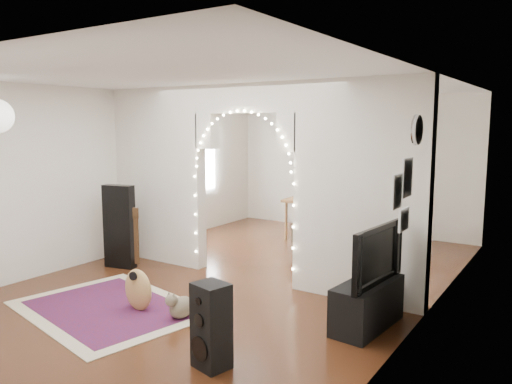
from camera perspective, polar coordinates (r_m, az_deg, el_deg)
The scene contains 23 objects.
floor at distance 7.19m, azimuth -1.09°, elevation -9.66°, with size 7.50×7.50×0.00m, color black.
ceiling at distance 6.88m, azimuth -1.15°, elevation 12.32°, with size 5.00×7.50×0.02m, color white.
wall_back at distance 10.21m, azimuth 10.84°, elevation 3.15°, with size 5.00×0.02×2.70m, color silver.
wall_left at distance 8.56m, azimuth -15.10°, elevation 2.13°, with size 0.02×7.50×2.70m, color silver.
wall_right at distance 5.88m, azimuth 19.43°, elevation -0.55°, with size 0.02×7.50×2.70m, color silver.
divider_wall at distance 6.90m, azimuth -1.12°, elevation 1.70°, with size 5.00×0.20×2.70m.
fairy_lights at distance 6.78m, azimuth -1.75°, elevation 2.65°, with size 1.64×0.04×1.60m, color #FFEABF, non-canonical shape.
window at distance 9.81m, azimuth -7.14°, elevation 3.92°, with size 0.04×1.20×1.40m, color white.
wall_clock at distance 5.25m, azimuth 18.01°, elevation 6.77°, with size 0.31×0.31×0.03m, color white.
picture_frames at distance 4.91m, azimuth 16.48°, elevation -0.25°, with size 0.02×0.50×0.70m, color white, non-canonical shape.
ceiling_fan at distance 8.59m, azimuth 6.50°, elevation 9.38°, with size 1.10×1.10×0.30m, color #AB9039, non-canonical shape.
area_rug at distance 6.27m, azimuth -16.42°, elevation -12.60°, with size 2.17×1.64×0.02m, color maroon.
guitar_case at distance 7.78m, azimuth -15.35°, elevation -3.83°, with size 0.48×0.16×1.25m, color black.
acoustic_guitar at distance 5.99m, azimuth -13.38°, elevation -9.00°, with size 0.43×0.20×1.03m.
tabby_cat at distance 5.77m, azimuth -8.63°, elevation -12.80°, with size 0.27×0.51×0.34m.
floor_speaker at distance 4.59m, azimuth -5.15°, elevation -15.01°, with size 0.35×0.33×0.77m.
media_console at distance 5.57m, azimuth 12.60°, elevation -12.45°, with size 0.40×1.00×0.50m, color black.
tv at distance 5.40m, azimuth 12.78°, elevation -6.87°, with size 1.07×0.14×0.62m, color black.
bookcase at distance 10.14m, azimuth 9.11°, elevation -0.63°, with size 1.33×0.34×1.37m, color beige.
dining_table at distance 9.39m, azimuth 7.20°, elevation -1.28°, with size 1.25×0.87×0.76m.
flower_vase at distance 9.37m, azimuth 7.22°, elevation -0.26°, with size 0.18×0.18×0.19m, color silver.
dining_chair_left at distance 8.62m, azimuth 6.37°, elevation -5.07°, with size 0.52×0.53×0.48m, color #4D3E26.
dining_chair_right at distance 9.16m, azimuth 13.19°, elevation -4.58°, with size 0.48×0.49×0.45m, color #4D3E26.
Camera 1 is at (3.87, -5.67, 2.17)m, focal length 35.00 mm.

